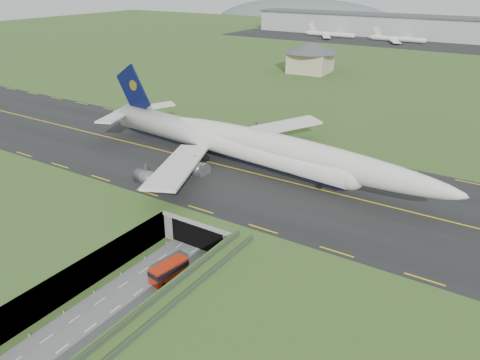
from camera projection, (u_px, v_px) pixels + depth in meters
The scene contains 10 objects.
ground at pixel (170, 269), 83.05m from camera, with size 900.00×900.00×0.00m, color #3C5E25.
airfield_deck at pixel (169, 255), 81.84m from camera, with size 800.00×800.00×6.00m, color gray.
trench_road at pixel (140, 291), 77.24m from camera, with size 12.00×75.00×0.20m, color slate.
taxiway at pixel (264, 176), 105.98m from camera, with size 800.00×44.00×0.18m, color black.
tunnel_portal at pixel (223, 215), 94.56m from camera, with size 17.00×22.30×6.00m.
guideway at pixel (136, 333), 60.76m from camera, with size 3.00×53.00×7.05m.
jumbo_jet at pixel (243, 145), 109.03m from camera, with size 97.75×62.07×20.62m.
shuttle_tram at pixel (169, 270), 80.01m from camera, with size 3.67×7.36×2.89m.
service_building at pixel (311, 54), 213.29m from camera, with size 27.00×27.00×13.76m.
cargo_terminal at pixel (466, 30), 307.93m from camera, with size 320.00×67.00×15.60m.
Camera 1 is at (47.95, -51.78, 48.23)m, focal length 35.00 mm.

